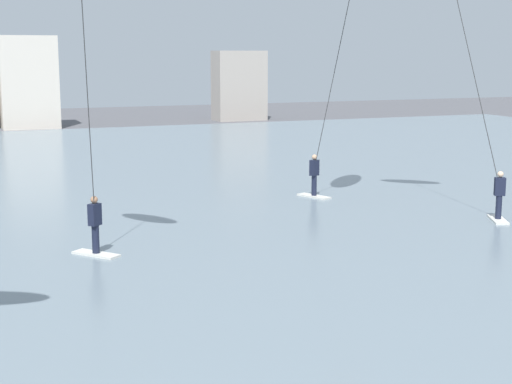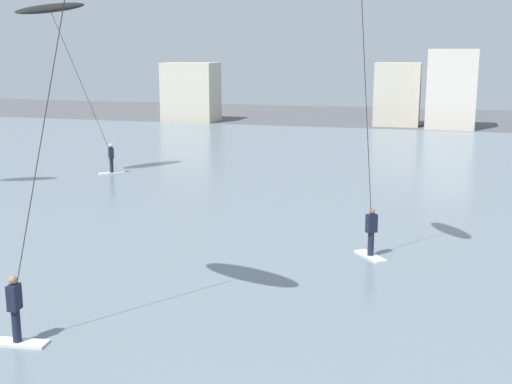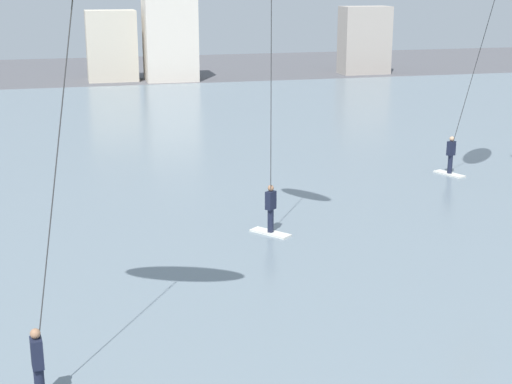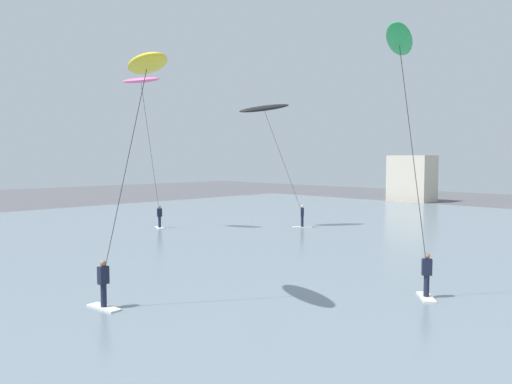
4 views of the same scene
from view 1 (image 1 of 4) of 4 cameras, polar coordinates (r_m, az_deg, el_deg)
water_bay at (r=32.21m, az=-15.26°, el=-0.06°), size 84.00×52.00×0.10m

